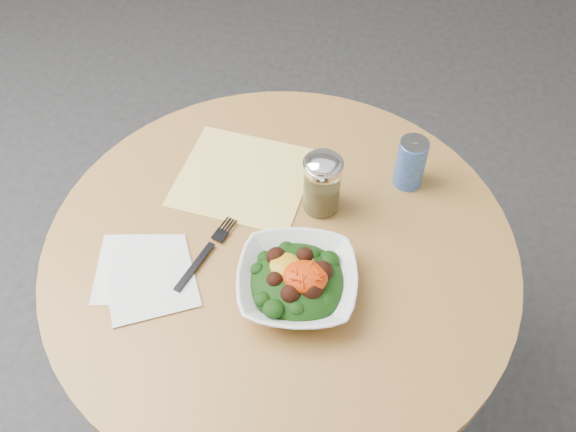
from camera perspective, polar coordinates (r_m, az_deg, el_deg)
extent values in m
plane|color=#2D2C2F|center=(1.87, -0.48, -16.41)|extent=(6.00, 6.00, 0.00)
cylinder|color=black|center=(1.86, -0.48, -16.23)|extent=(0.52, 0.52, 0.03)
cylinder|color=black|center=(1.55, -0.57, -11.39)|extent=(0.10, 0.10, 0.71)
cylinder|color=#B68A41|center=(1.23, -0.70, -3.30)|extent=(0.90, 0.90, 0.04)
cube|color=yellow|center=(1.33, -3.98, 3.44)|extent=(0.28, 0.26, 0.00)
cube|color=white|center=(1.22, -13.07, -4.57)|extent=(0.18, 0.18, 0.00)
cube|color=white|center=(1.19, -12.09, -5.64)|extent=(0.21, 0.21, 0.00)
imported|color=white|center=(1.14, 0.82, -5.94)|extent=(0.24, 0.24, 0.05)
ellipsoid|color=black|center=(1.14, 0.81, -5.98)|extent=(0.17, 0.17, 0.06)
ellipsoid|color=#C59113|center=(1.13, -0.27, -4.40)|extent=(0.06, 0.06, 0.02)
ellipsoid|color=#D63904|center=(1.11, 1.54, -5.42)|extent=(0.08, 0.07, 0.04)
cube|color=black|center=(1.19, -8.29, -4.48)|extent=(0.05, 0.12, 0.00)
cube|color=black|center=(1.24, -5.74, -1.29)|extent=(0.04, 0.07, 0.00)
cylinder|color=silver|center=(1.24, 3.03, 2.60)|extent=(0.07, 0.07, 0.11)
cylinder|color=olive|center=(1.25, 2.99, 1.87)|extent=(0.06, 0.06, 0.06)
cylinder|color=silver|center=(1.19, 3.15, 4.51)|extent=(0.08, 0.08, 0.01)
ellipsoid|color=silver|center=(1.19, 3.16, 4.73)|extent=(0.07, 0.07, 0.03)
cylinder|color=#0D2097|center=(1.30, 10.84, 4.65)|extent=(0.06, 0.06, 0.11)
cylinder|color=#B1B1B8|center=(1.26, 11.22, 6.40)|extent=(0.06, 0.06, 0.00)
cube|color=#B1B1B8|center=(1.27, 11.19, 6.71)|extent=(0.01, 0.02, 0.00)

